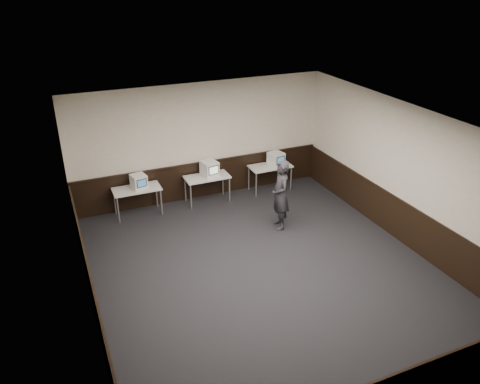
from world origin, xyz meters
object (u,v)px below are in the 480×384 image
desk_right (270,168)px  emac_right (276,159)px  desk_center (207,179)px  desk_left (137,191)px  person (280,195)px  emac_left (139,181)px  emac_center (210,168)px

desk_right → emac_right: bearing=-10.0°
desk_center → emac_right: 2.08m
desk_left → person: 3.67m
emac_left → emac_right: 3.89m
desk_left → emac_center: bearing=1.1°
desk_left → emac_right: 3.97m
person → emac_left: bearing=-114.2°
person → emac_center: bearing=-142.7°
desk_left → emac_center: 2.01m
desk_left → desk_center: same height
emac_center → emac_right: 1.97m
desk_center → desk_right: same height
desk_right → emac_left: 3.73m
desk_left → emac_left: size_ratio=2.75×
emac_left → desk_center: bearing=-11.8°
desk_left → emac_left: emac_left is taller
person → desk_right: bearing=169.8°
emac_center → emac_left: bearing=169.6°
emac_left → person: person is taller
desk_center → person: (1.16, -2.02, 0.20)m
desk_center → emac_left: (-1.82, 0.01, 0.25)m
desk_left → emac_center: (1.99, 0.04, 0.27)m
emac_left → person: 3.61m
emac_left → emac_center: (1.92, 0.03, 0.02)m
desk_center → person: bearing=-60.2°
emac_center → desk_right: bearing=-12.6°
emac_right → desk_center: bearing=166.7°
desk_center → desk_right: bearing=0.0°
desk_center → emac_right: size_ratio=2.56×
desk_right → person: 2.16m
desk_center → emac_center: emac_center is taller
person → desk_center: bearing=-140.2°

